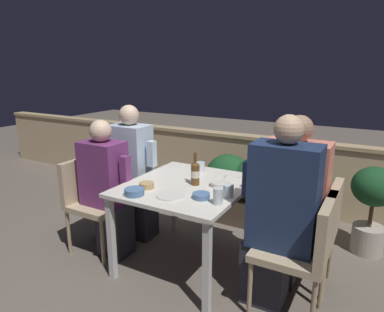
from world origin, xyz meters
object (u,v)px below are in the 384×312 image
at_px(person_coral_top, 290,203).
at_px(potted_plant, 373,201).
at_px(person_purple_stripe, 107,188).
at_px(chair_right_near, 306,244).
at_px(beer_bottle, 195,173).
at_px(person_blue_shirt, 134,172).
at_px(person_navy_jumper, 278,215).
at_px(chair_left_near, 92,194).
at_px(chair_left_far, 119,182).
at_px(chair_right_far, 315,226).

distance_m(person_coral_top, potted_plant, 0.99).
relative_size(person_purple_stripe, person_coral_top, 0.92).
height_order(chair_right_near, person_coral_top, person_coral_top).
bearing_deg(potted_plant, chair_right_near, -107.60).
xyz_separation_m(beer_bottle, potted_plant, (1.28, 0.95, -0.33)).
xyz_separation_m(chair_right_near, potted_plant, (0.35, 1.12, -0.02)).
distance_m(person_blue_shirt, person_navy_jumper, 1.56).
relative_size(chair_left_near, chair_right_near, 1.00).
bearing_deg(potted_plant, beer_bottle, -143.52).
bearing_deg(person_navy_jumper, potted_plant, 63.77).
xyz_separation_m(chair_left_near, beer_bottle, (0.98, 0.20, 0.31)).
xyz_separation_m(person_blue_shirt, person_navy_jumper, (1.52, -0.36, 0.02)).
bearing_deg(person_purple_stripe, person_navy_jumper, 1.07).
bearing_deg(person_coral_top, person_blue_shirt, 178.22).
bearing_deg(chair_left_near, chair_right_near, 0.85).
height_order(chair_left_near, person_navy_jumper, person_navy_jumper).
bearing_deg(chair_left_far, potted_plant, 18.57).
bearing_deg(potted_plant, chair_left_near, -153.16).
height_order(person_purple_stripe, potted_plant, person_purple_stripe).
height_order(chair_left_far, chair_right_near, same).
bearing_deg(beer_bottle, person_purple_stripe, -165.86).
bearing_deg(chair_right_near, person_coral_top, 122.23).
bearing_deg(potted_plant, chair_right_far, -113.51).
height_order(chair_right_far, person_coral_top, person_coral_top).
xyz_separation_m(person_navy_jumper, potted_plant, (0.55, 1.12, -0.19)).
bearing_deg(person_purple_stripe, potted_plant, 29.05).
xyz_separation_m(chair_left_near, person_purple_stripe, (0.20, -0.00, 0.10)).
relative_size(person_navy_jumper, potted_plant, 1.69).
xyz_separation_m(chair_left_near, person_coral_top, (1.71, 0.34, 0.14)).
height_order(chair_right_near, beer_bottle, beer_bottle).
distance_m(person_purple_stripe, chair_left_far, 0.44).
distance_m(chair_right_near, person_navy_jumper, 0.26).
bearing_deg(chair_right_far, potted_plant, 66.49).
relative_size(person_purple_stripe, potted_plant, 1.51).
relative_size(person_purple_stripe, person_navy_jumper, 0.89).
bearing_deg(chair_right_far, chair_right_near, -90.48).
xyz_separation_m(chair_left_near, chair_left_far, (-0.00, 0.38, 0.00)).
xyz_separation_m(chair_right_near, chair_right_far, (0.00, 0.31, 0.00)).
distance_m(chair_left_near, chair_right_near, 1.91).
height_order(beer_bottle, potted_plant, beer_bottle).
bearing_deg(chair_left_far, chair_right_near, -10.54).
xyz_separation_m(person_blue_shirt, beer_bottle, (0.78, -0.19, 0.16)).
bearing_deg(beer_bottle, chair_right_far, 8.60).
bearing_deg(chair_left_far, chair_right_far, -1.41).
xyz_separation_m(chair_left_near, person_navy_jumper, (1.71, 0.03, 0.17)).
distance_m(chair_left_far, person_blue_shirt, 0.24).
distance_m(chair_left_far, person_coral_top, 1.72).
relative_size(chair_right_far, potted_plant, 1.04).
distance_m(person_navy_jumper, person_coral_top, 0.31).
bearing_deg(chair_left_near, person_navy_jumper, 0.95).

